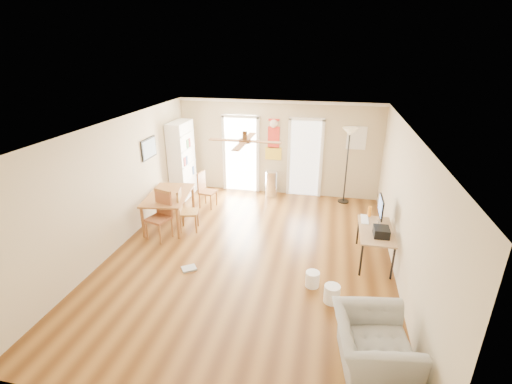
% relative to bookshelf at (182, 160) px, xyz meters
% --- Properties ---
extents(floor, '(7.00, 7.00, 0.00)m').
position_rel_bookshelf_xyz_m(floor, '(2.52, -2.74, -1.04)').
color(floor, brown).
rests_on(floor, ground).
extents(ceiling, '(5.50, 7.00, 0.00)m').
position_rel_bookshelf_xyz_m(ceiling, '(2.52, -2.74, 1.56)').
color(ceiling, silver).
rests_on(ceiling, floor).
extents(wall_back, '(5.50, 0.04, 2.60)m').
position_rel_bookshelf_xyz_m(wall_back, '(2.52, 0.76, 0.26)').
color(wall_back, beige).
rests_on(wall_back, floor).
extents(wall_front, '(5.50, 0.04, 2.60)m').
position_rel_bookshelf_xyz_m(wall_front, '(2.52, -6.24, 0.26)').
color(wall_front, beige).
rests_on(wall_front, floor).
extents(wall_left, '(0.04, 7.00, 2.60)m').
position_rel_bookshelf_xyz_m(wall_left, '(-0.23, -2.74, 0.26)').
color(wall_left, beige).
rests_on(wall_left, floor).
extents(wall_right, '(0.04, 7.00, 2.60)m').
position_rel_bookshelf_xyz_m(wall_right, '(5.27, -2.74, 0.26)').
color(wall_right, beige).
rests_on(wall_right, floor).
extents(crown_molding, '(5.50, 7.00, 0.08)m').
position_rel_bookshelf_xyz_m(crown_molding, '(2.52, -2.74, 1.52)').
color(crown_molding, white).
rests_on(crown_molding, wall_back).
extents(kitchen_doorway, '(0.90, 0.10, 2.10)m').
position_rel_bookshelf_xyz_m(kitchen_doorway, '(1.47, 0.75, 0.01)').
color(kitchen_doorway, white).
rests_on(kitchen_doorway, wall_back).
extents(bathroom_doorway, '(0.80, 0.10, 2.10)m').
position_rel_bookshelf_xyz_m(bathroom_doorway, '(3.27, 0.75, 0.01)').
color(bathroom_doorway, white).
rests_on(bathroom_doorway, wall_back).
extents(wall_decal, '(0.46, 0.03, 1.10)m').
position_rel_bookshelf_xyz_m(wall_decal, '(2.40, 0.74, 0.51)').
color(wall_decal, red).
rests_on(wall_decal, wall_back).
extents(ac_grille, '(0.50, 0.04, 0.60)m').
position_rel_bookshelf_xyz_m(ac_grille, '(4.57, 0.73, 0.66)').
color(ac_grille, white).
rests_on(ac_grille, wall_back).
extents(framed_poster, '(0.04, 0.66, 0.48)m').
position_rel_bookshelf_xyz_m(framed_poster, '(-0.20, -1.34, 0.66)').
color(framed_poster, black).
rests_on(framed_poster, wall_left).
extents(ceiling_fan, '(1.24, 1.24, 0.20)m').
position_rel_bookshelf_xyz_m(ceiling_fan, '(2.52, -3.04, 1.39)').
color(ceiling_fan, '#593819').
rests_on(ceiling_fan, ceiling).
extents(bookshelf, '(0.67, 1.01, 2.08)m').
position_rel_bookshelf_xyz_m(bookshelf, '(0.00, 0.00, 0.00)').
color(bookshelf, white).
rests_on(bookshelf, floor).
extents(dining_table, '(1.10, 1.61, 0.75)m').
position_rel_bookshelf_xyz_m(dining_table, '(0.37, -1.73, -0.66)').
color(dining_table, olive).
rests_on(dining_table, floor).
extents(dining_chair_right_a, '(0.43, 0.43, 0.93)m').
position_rel_bookshelf_xyz_m(dining_chair_right_a, '(0.92, -0.61, -0.57)').
color(dining_chair_right_a, brown).
rests_on(dining_chair_right_a, floor).
extents(dining_chair_right_b, '(0.49, 0.49, 0.98)m').
position_rel_bookshelf_xyz_m(dining_chair_right_b, '(0.92, -1.91, -0.55)').
color(dining_chair_right_b, '#A77736').
rests_on(dining_chair_right_b, floor).
extents(dining_chair_near, '(0.55, 0.55, 1.06)m').
position_rel_bookshelf_xyz_m(dining_chair_near, '(0.45, -2.43, -0.51)').
color(dining_chair_near, brown).
rests_on(dining_chair_near, floor).
extents(trash_can, '(0.36, 0.36, 0.73)m').
position_rel_bookshelf_xyz_m(trash_can, '(2.40, 0.45, -0.67)').
color(trash_can, silver).
rests_on(trash_can, floor).
extents(torchiere_lamp, '(0.43, 0.43, 2.01)m').
position_rel_bookshelf_xyz_m(torchiere_lamp, '(4.38, 0.45, -0.03)').
color(torchiere_lamp, black).
rests_on(torchiere_lamp, floor).
extents(computer_desk, '(0.62, 1.25, 0.67)m').
position_rel_bookshelf_xyz_m(computer_desk, '(4.91, -2.37, -0.70)').
color(computer_desk, tan).
rests_on(computer_desk, floor).
extents(imac, '(0.16, 0.57, 0.53)m').
position_rel_bookshelf_xyz_m(imac, '(4.99, -2.03, -0.11)').
color(imac, black).
rests_on(imac, computer_desk).
extents(keyboard, '(0.15, 0.44, 0.02)m').
position_rel_bookshelf_xyz_m(keyboard, '(4.72, -1.96, -0.36)').
color(keyboard, white).
rests_on(keyboard, computer_desk).
extents(printer, '(0.28, 0.33, 0.17)m').
position_rel_bookshelf_xyz_m(printer, '(4.97, -2.60, -0.29)').
color(printer, black).
rests_on(printer, computer_desk).
extents(orange_bottle, '(0.07, 0.07, 0.22)m').
position_rel_bookshelf_xyz_m(orange_bottle, '(4.82, -1.78, -0.26)').
color(orange_bottle, orange).
rests_on(orange_bottle, computer_desk).
extents(wastebasket_a, '(0.24, 0.24, 0.28)m').
position_rel_bookshelf_xyz_m(wastebasket_a, '(3.81, -3.45, -0.90)').
color(wastebasket_a, white).
rests_on(wastebasket_a, floor).
extents(wastebasket_b, '(0.33, 0.33, 0.30)m').
position_rel_bookshelf_xyz_m(wastebasket_b, '(4.15, -3.81, -0.89)').
color(wastebasket_b, white).
rests_on(wastebasket_b, floor).
extents(floor_cloth, '(0.33, 0.32, 0.04)m').
position_rel_bookshelf_xyz_m(floor_cloth, '(1.51, -3.43, -1.02)').
color(floor_cloth, '#A0A09A').
rests_on(floor_cloth, floor).
extents(armchair, '(1.11, 1.23, 0.71)m').
position_rel_bookshelf_xyz_m(armchair, '(4.67, -5.05, -0.68)').
color(armchair, '#9D9E99').
rests_on(armchair, floor).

